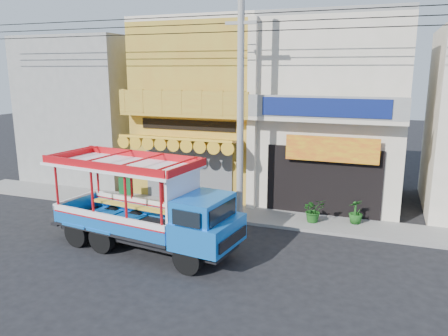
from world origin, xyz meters
name	(u,v)px	position (x,y,z in m)	size (l,w,h in m)	color
ground	(237,257)	(0.00, 0.00, 0.00)	(90.00, 90.00, 0.00)	black
sidewalk	(268,217)	(0.00, 4.00, 0.06)	(30.00, 2.00, 0.12)	slate
shophouse_left	(212,107)	(-4.00, 7.96, 4.11)	(6.00, 7.50, 8.24)	#B78128
shophouse_right	(335,111)	(2.00, 7.96, 4.11)	(6.00, 6.75, 8.24)	beige
party_pilaster	(252,118)	(-1.00, 4.85, 4.00)	(0.35, 0.30, 8.00)	beige
filler_building_left	(96,109)	(-11.00, 8.00, 3.80)	(6.00, 6.00, 7.60)	gray
utility_pole	(244,94)	(-0.85, 3.30, 5.03)	(28.00, 0.26, 9.00)	gray
songthaew_truck	(156,209)	(-2.64, -0.52, 1.51)	(6.94, 3.03, 3.13)	black
green_sign	(126,190)	(-6.70, 4.01, 0.55)	(0.67, 0.40, 1.02)	black
potted_plant_a	(314,210)	(1.83, 3.94, 0.59)	(0.85, 0.74, 0.95)	#195016
potted_plant_c	(356,212)	(3.39, 4.33, 0.59)	(0.53, 0.53, 0.94)	#195016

